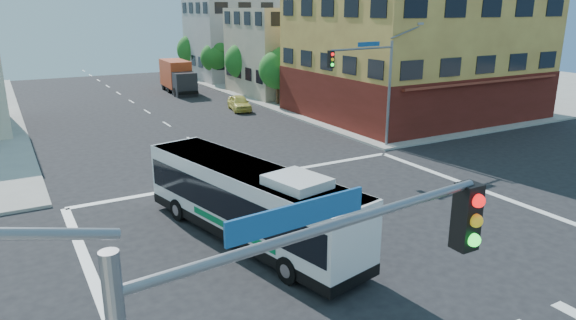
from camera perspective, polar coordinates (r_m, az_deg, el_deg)
ground at (r=20.88m, az=7.09°, el=-9.09°), size 120.00×120.00×0.00m
sidewalk_ne at (r=68.80m, az=13.39°, el=8.65°), size 50.00×50.00×0.15m
corner_building_ne at (r=46.00m, az=13.93°, el=12.21°), size 18.10×15.44×14.00m
building_east_near at (r=56.79m, az=0.59°, el=12.01°), size 12.06×10.06×9.00m
building_east_far at (r=69.19m, az=-5.39°, el=13.17°), size 12.06×10.06×10.00m
signal_mast_ne at (r=33.05m, az=9.19°, el=9.37°), size 7.91×1.13×8.07m
street_tree_a at (r=49.14m, az=-1.02°, el=10.23°), size 3.60×3.60×5.53m
street_tree_b at (r=56.25m, az=-5.00°, el=11.14°), size 3.80×3.80×5.79m
street_tree_c at (r=63.60m, az=-8.07°, el=11.39°), size 3.40×3.40×5.29m
street_tree_d at (r=71.05m, az=-10.53°, el=12.15°), size 4.00×4.00×6.03m
transit_bus at (r=20.42m, az=-4.38°, el=-4.59°), size 4.76×11.60×3.36m
box_truck at (r=58.29m, az=-12.15°, el=8.97°), size 2.65×7.78×3.45m
parked_car at (r=47.20m, az=-5.44°, el=6.33°), size 2.34×4.24×1.37m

